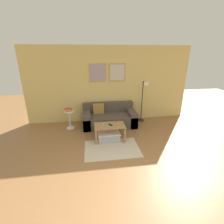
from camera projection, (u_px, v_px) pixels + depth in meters
The scene contains 11 objects.
ground_plane at pixel (138, 206), 2.61m from camera, with size 16.00×16.00×0.00m, color olive.
wall_back at pixel (109, 85), 5.56m from camera, with size 5.60×0.09×2.55m.
area_rug at pixel (112, 148), 4.16m from camera, with size 1.39×0.95×0.01m, color #C1B299.
couch at pixel (109, 118), 5.47m from camera, with size 1.73×0.89×0.70m.
coffee_table at pixel (110, 128), 4.47m from camera, with size 0.84×0.49×0.45m.
storage_bin at pixel (109, 136), 4.54m from camera, with size 0.61×0.42×0.23m.
floor_lamp at pixel (144, 98), 5.47m from camera, with size 0.25×0.49×1.43m.
side_table at pixel (70, 118), 5.18m from camera, with size 0.30×0.30×0.58m.
book_stack at pixel (69, 110), 5.08m from camera, with size 0.25×0.20×0.09m.
remote_control at pixel (103, 124), 4.47m from camera, with size 0.04×0.15×0.02m, color #99999E.
cell_phone at pixel (110, 125), 4.45m from camera, with size 0.07×0.14×0.01m, color black.
Camera 1 is at (-0.68, -1.85, 2.32)m, focal length 26.00 mm.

